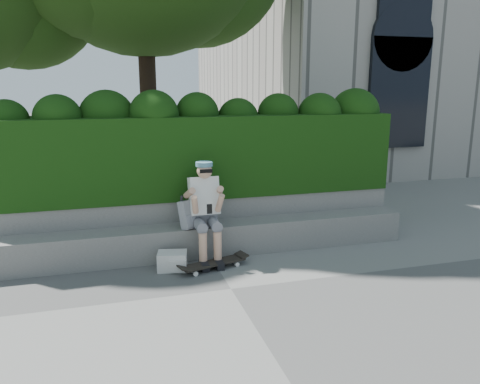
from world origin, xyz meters
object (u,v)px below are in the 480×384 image
object	(u,v)px
skateboard	(213,263)
backpack_ground	(172,261)
backpack_plaid	(190,214)
person	(205,207)

from	to	relation	value
skateboard	backpack_ground	bearing A→B (deg)	151.31
backpack_plaid	backpack_ground	size ratio (longest dim) A/B	1.04
skateboard	backpack_plaid	world-z (taller)	backpack_plaid
skateboard	backpack_ground	distance (m)	0.54
person	backpack_plaid	bearing A→B (deg)	157.95
backpack_plaid	backpack_ground	bearing A→B (deg)	-162.32
backpack_plaid	backpack_ground	world-z (taller)	backpack_plaid
person	backpack_plaid	size ratio (longest dim) A/B	3.53
skateboard	backpack_ground	world-z (taller)	backpack_ground
person	skateboard	world-z (taller)	person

